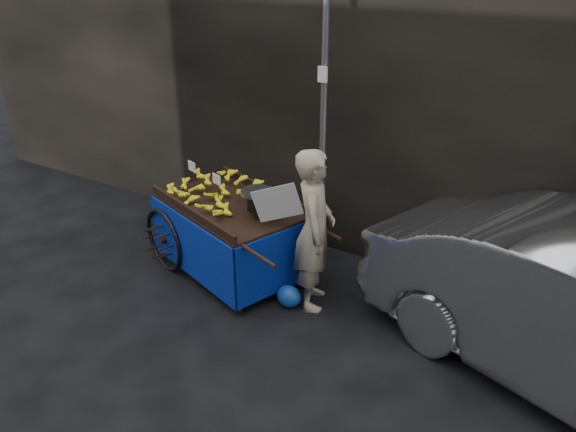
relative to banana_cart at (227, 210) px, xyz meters
The scene contains 6 objects.
ground 1.08m from the banana_cart, 39.69° to the right, with size 80.00×80.00×0.00m, color black.
building_wall 2.88m from the banana_cart, 66.84° to the left, with size 13.50×2.00×5.00m.
street_pole 1.68m from the banana_cart, 45.94° to the left, with size 0.12×0.10×4.00m.
banana_cart is the anchor object (origin of this frame).
vendor 1.26m from the banana_cart, ahead, with size 0.98×0.80×1.85m.
plastic_bag 1.31m from the banana_cart, 16.18° to the right, with size 0.29×0.23×0.26m, color #174CB0.
Camera 1 is at (3.30, -4.42, 3.71)m, focal length 35.00 mm.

